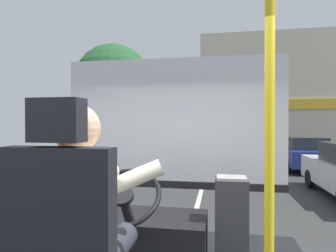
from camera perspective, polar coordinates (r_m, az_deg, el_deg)
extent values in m
cube|color=#373737|center=(10.63, 7.24, -10.48)|extent=(18.00, 44.00, 0.05)
cube|color=silver|center=(10.62, 7.24, -10.33)|extent=(0.12, 39.60, 0.00)
cube|color=black|center=(1.33, -21.02, -18.19)|extent=(0.48, 0.10, 0.66)
cube|color=black|center=(1.26, -21.10, 1.08)|extent=(0.22, 0.10, 0.18)
cylinder|color=#282833|center=(1.75, -17.37, -22.41)|extent=(0.15, 0.50, 0.15)
cylinder|color=silver|center=(1.47, -17.64, -16.90)|extent=(0.37, 0.37, 0.63)
cube|color=#B2842D|center=(1.61, -14.44, -12.50)|extent=(0.06, 0.01, 0.39)
sphere|color=tan|center=(1.40, -17.70, -0.39)|extent=(0.22, 0.22, 0.22)
cylinder|color=silver|center=(1.60, -10.08, -11.43)|extent=(0.52, 0.22, 0.27)
cylinder|color=silver|center=(1.69, -17.40, -10.80)|extent=(0.52, 0.22, 0.27)
cube|color=black|center=(2.72, -4.88, -21.21)|extent=(1.10, 0.56, 0.40)
cylinder|color=black|center=(2.24, -7.76, -17.59)|extent=(0.07, 0.32, 0.42)
torus|color=black|center=(2.07, -8.93, -13.65)|extent=(0.54, 0.46, 0.34)
cylinder|color=black|center=(2.07, -8.93, -13.65)|extent=(0.15, 0.14, 0.11)
cylinder|color=yellow|center=(1.39, 19.45, -2.91)|extent=(0.04, 0.04, 2.25)
cube|color=#333338|center=(2.57, 12.43, -18.38)|extent=(0.27, 0.22, 0.75)
cube|color=#9E9993|center=(2.48, 12.45, -9.99)|extent=(0.24, 0.20, 0.02)
cube|color=silver|center=(3.28, 0.90, 1.32)|extent=(2.50, 0.01, 1.40)
cube|color=black|center=(3.35, 0.90, -11.43)|extent=(2.50, 0.08, 0.08)
cylinder|color=#4C3828|center=(13.64, -10.68, -2.18)|extent=(0.30, 0.30, 2.71)
sphere|color=#25582D|center=(13.75, -10.70, 8.36)|extent=(3.58, 3.58, 3.58)
cube|color=#BCB29E|center=(21.66, 24.83, 5.40)|extent=(13.33, 4.90, 7.69)
cube|color=gold|center=(19.20, 26.73, 3.94)|extent=(12.80, 0.12, 0.60)
cylinder|color=black|center=(10.09, 26.24, -9.39)|extent=(0.14, 0.56, 0.56)
cube|color=navy|center=(13.97, 24.95, -5.28)|extent=(1.72, 4.02, 0.66)
cube|color=#282D33|center=(13.69, 25.22, -2.97)|extent=(1.41, 2.21, 0.50)
cylinder|color=black|center=(15.42, 26.70, -5.97)|extent=(0.14, 0.54, 0.54)
cylinder|color=black|center=(15.04, 20.70, -6.11)|extent=(0.14, 0.54, 0.54)
cylinder|color=black|center=(13.07, 29.84, -7.16)|extent=(0.14, 0.54, 0.54)
cylinder|color=black|center=(12.62, 22.80, -7.41)|extent=(0.14, 0.54, 0.54)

